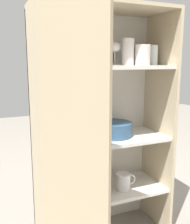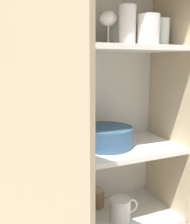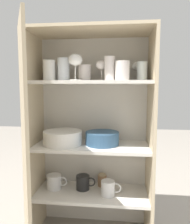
{
  "view_description": "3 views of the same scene",
  "coord_description": "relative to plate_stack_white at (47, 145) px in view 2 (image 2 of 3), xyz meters",
  "views": [
    {
      "loc": [
        -0.61,
        -1.16,
        1.04
      ],
      "look_at": [
        -0.04,
        0.17,
        0.76
      ],
      "focal_mm": 42.0,
      "sensor_mm": 36.0,
      "label": 1
    },
    {
      "loc": [
        -0.39,
        -0.79,
        0.96
      ],
      "look_at": [
        0.03,
        0.19,
        0.76
      ],
      "focal_mm": 42.0,
      "sensor_mm": 36.0,
      "label": 2
    },
    {
      "loc": [
        0.17,
        -1.22,
        0.98
      ],
      "look_at": [
        0.02,
        0.15,
        0.83
      ],
      "focal_mm": 35.0,
      "sensor_mm": 36.0,
      "label": 3
    }
  ],
  "objects": [
    {
      "name": "shelf_board_upper",
      "position": [
        0.19,
        0.01,
        0.36
      ],
      "size": [
        0.73,
        0.3,
        0.02
      ],
      "primitive_type": "cube",
      "color": "silver"
    },
    {
      "name": "tumbler_glass_1",
      "position": [
        0.38,
        -0.07,
        0.42
      ],
      "size": [
        0.08,
        0.08,
        0.11
      ],
      "color": "silver",
      "rests_on": "shelf_board_upper"
    },
    {
      "name": "tumbler_glass_7",
      "position": [
        -0.08,
        0.1,
        0.42
      ],
      "size": [
        0.06,
        0.06,
        0.11
      ],
      "color": "white",
      "rests_on": "shelf_board_upper"
    },
    {
      "name": "cupboard_back_panel",
      "position": [
        0.19,
        0.17,
        0.0
      ],
      "size": [
        0.77,
        0.02,
        1.32
      ],
      "primitive_type": "cube",
      "color": "silver",
      "rests_on": "ground_plane"
    },
    {
      "name": "tumbler_glass_2",
      "position": [
        -0.08,
        0.0,
        0.43
      ],
      "size": [
        0.08,
        0.08,
        0.13
      ],
      "color": "white",
      "rests_on": "shelf_board_upper"
    },
    {
      "name": "wine_glass_1",
      "position": [
        0.25,
        0.01,
        0.46
      ],
      "size": [
        0.07,
        0.07,
        0.13
      ],
      "color": "silver",
      "rests_on": "shelf_board_upper"
    },
    {
      "name": "tumbler_glass_5",
      "position": [
        0.01,
        0.01,
        0.44
      ],
      "size": [
        0.08,
        0.08,
        0.14
      ],
      "color": "white",
      "rests_on": "shelf_board_upper"
    },
    {
      "name": "storage_jar",
      "position": [
        0.25,
        0.11,
        -0.32
      ],
      "size": [
        0.06,
        0.06,
        0.09
      ],
      "color": "#99704C",
      "rests_on": "shelf_board_lower"
    },
    {
      "name": "mixing_bowl_large",
      "position": [
        0.26,
        0.02,
        -0.0
      ],
      "size": [
        0.22,
        0.22,
        0.08
      ],
      "color": "#33567A",
      "rests_on": "shelf_board_middle"
    },
    {
      "name": "tumbler_glass_0",
      "position": [
        0.33,
        0.08,
        0.43
      ],
      "size": [
        0.08,
        0.08,
        0.13
      ],
      "color": "white",
      "rests_on": "shelf_board_upper"
    },
    {
      "name": "tumbler_glass_6",
      "position": [
        0.3,
        -0.04,
        0.44
      ],
      "size": [
        0.06,
        0.06,
        0.14
      ],
      "color": "silver",
      "rests_on": "shelf_board_upper"
    },
    {
      "name": "cupboard_door",
      "position": [
        -0.11,
        -0.33,
        0.0
      ],
      "size": [
        0.19,
        0.35,
        1.32
      ],
      "color": "tan",
      "rests_on": "ground_plane"
    },
    {
      "name": "wine_glass_0",
      "position": [
        0.48,
        0.1,
        0.46
      ],
      "size": [
        0.07,
        0.07,
        0.13
      ],
      "color": "white",
      "rests_on": "shelf_board_upper"
    },
    {
      "name": "coffee_mug_primary",
      "position": [
        0.13,
        0.04,
        -0.32
      ],
      "size": [
        0.13,
        0.09,
        0.1
      ],
      "color": "black",
      "rests_on": "shelf_board_lower"
    },
    {
      "name": "shelf_board_lower",
      "position": [
        0.19,
        0.01,
        -0.38
      ],
      "size": [
        0.73,
        0.3,
        0.02
      ],
      "primitive_type": "cube",
      "color": "silver"
    },
    {
      "name": "plate_stack_white",
      "position": [
        0.0,
        0.0,
        0.0
      ],
      "size": [
        0.25,
        0.25,
        0.09
      ],
      "color": "white",
      "rests_on": "shelf_board_middle"
    },
    {
      "name": "tumbler_glass_3",
      "position": [
        0.5,
        0.01,
        0.42
      ],
      "size": [
        0.06,
        0.06,
        0.11
      ],
      "color": "white",
      "rests_on": "shelf_board_upper"
    },
    {
      "name": "tumbler_glass_4",
      "position": [
        0.14,
        0.04,
        0.42
      ],
      "size": [
        0.08,
        0.08,
        0.1
      ],
      "color": "silver",
      "rests_on": "shelf_board_upper"
    },
    {
      "name": "shelf_board_middle",
      "position": [
        0.19,
        0.01,
        -0.06
      ],
      "size": [
        0.73,
        0.3,
        0.02
      ],
      "primitive_type": "cube",
      "color": "silver"
    },
    {
      "name": "cupboard_side_right",
      "position": [
        0.56,
        0.01,
        0.0
      ],
      "size": [
        0.02,
        0.34,
        1.32
      ],
      "primitive_type": "cube",
      "color": "#CCB793",
      "rests_on": "ground_plane"
    },
    {
      "name": "coffee_mug_extra_2",
      "position": [
        -0.07,
        0.03,
        -0.32
      ],
      "size": [
        0.14,
        0.1,
        0.1
      ],
      "color": "white",
      "rests_on": "shelf_board_lower"
    },
    {
      "name": "wine_glass_2",
      "position": [
        0.1,
        -0.06,
        0.48
      ],
      "size": [
        0.09,
        0.09,
        0.16
      ],
      "color": "white",
      "rests_on": "shelf_board_upper"
    },
    {
      "name": "coffee_mug_extra_1",
      "position": [
        0.3,
        -0.03,
        -0.32
      ],
      "size": [
        0.13,
        0.09,
        0.1
      ],
      "color": "white",
      "rests_on": "shelf_board_lower"
    }
  ]
}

